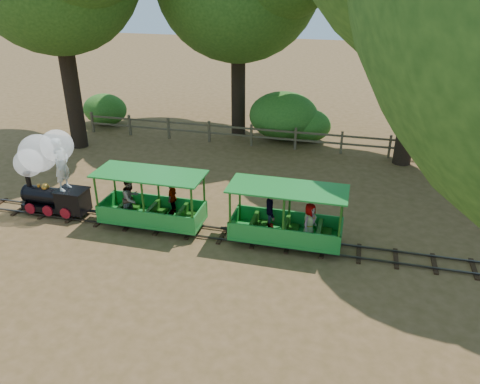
% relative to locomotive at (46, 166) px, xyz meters
% --- Properties ---
extents(ground, '(90.00, 90.00, 0.00)m').
position_rel_locomotive_xyz_m(ground, '(5.79, -0.07, -1.64)').
color(ground, brown).
rests_on(ground, ground).
extents(track, '(22.00, 1.00, 0.10)m').
position_rel_locomotive_xyz_m(track, '(5.79, -0.07, -1.57)').
color(track, '#3F3D3A').
rests_on(track, ground).
extents(locomotive, '(2.52, 1.19, 2.90)m').
position_rel_locomotive_xyz_m(locomotive, '(0.00, 0.00, 0.00)').
color(locomotive, black).
rests_on(locomotive, ground).
extents(carriage_front, '(3.30, 1.39, 1.72)m').
position_rel_locomotive_xyz_m(carriage_front, '(3.47, -0.08, -0.86)').
color(carriage_front, '#1E8C31').
rests_on(carriage_front, track).
extents(carriage_rear, '(3.30, 1.47, 1.72)m').
position_rel_locomotive_xyz_m(carriage_rear, '(7.64, 0.01, -0.85)').
color(carriage_rear, '#1E8C31').
rests_on(carriage_rear, track).
extents(fence, '(18.10, 0.10, 1.00)m').
position_rel_locomotive_xyz_m(fence, '(5.79, 7.93, -1.06)').
color(fence, brown).
rests_on(fence, ground).
extents(shrub_west, '(2.29, 1.76, 1.58)m').
position_rel_locomotive_xyz_m(shrub_west, '(-3.21, 9.23, -0.85)').
color(shrub_west, '#2D6B1E').
rests_on(shrub_west, ground).
extents(shrub_mid_w, '(3.23, 2.49, 2.24)m').
position_rel_locomotive_xyz_m(shrub_mid_w, '(6.02, 9.23, -0.52)').
color(shrub_mid_w, '#2D6B1E').
rests_on(shrub_mid_w, ground).
extents(shrub_mid_e, '(2.20, 1.69, 1.52)m').
position_rel_locomotive_xyz_m(shrub_mid_e, '(7.13, 9.23, -0.88)').
color(shrub_mid_e, '#2D6B1E').
rests_on(shrub_mid_e, ground).
extents(shrub_east, '(2.98, 2.29, 2.06)m').
position_rel_locomotive_xyz_m(shrub_east, '(13.43, 9.23, -0.61)').
color(shrub_east, '#2D6B1E').
rests_on(shrub_east, ground).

